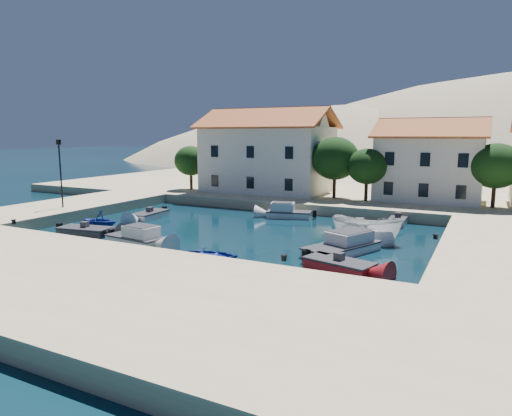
# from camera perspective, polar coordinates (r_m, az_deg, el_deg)

# --- Properties ---
(ground) EXTENTS (400.00, 400.00, 0.00)m
(ground) POSITION_cam_1_polar(r_m,az_deg,el_deg) (28.37, -12.27, -6.78)
(ground) COLOR black
(ground) RESTS_ON ground
(quay_south) EXTENTS (52.00, 12.00, 1.00)m
(quay_south) POSITION_cam_1_polar(r_m,az_deg,el_deg) (24.12, -21.46, -8.86)
(quay_south) COLOR tan
(quay_south) RESTS_ON ground
(quay_west) EXTENTS (8.00, 20.00, 1.00)m
(quay_west) POSITION_cam_1_polar(r_m,az_deg,el_deg) (48.39, -22.28, -0.04)
(quay_west) COLOR tan
(quay_west) RESTS_ON ground
(quay_north) EXTENTS (80.00, 36.00, 1.00)m
(quay_north) POSITION_cam_1_polar(r_m,az_deg,el_deg) (61.41, 12.33, 2.27)
(quay_north) COLOR tan
(quay_north) RESTS_ON ground
(hills) EXTENTS (254.00, 176.00, 99.00)m
(hills) POSITION_cam_1_polar(r_m,az_deg,el_deg) (147.95, 27.73, -3.99)
(hills) COLOR tan
(hills) RESTS_ON ground
(building_left) EXTENTS (14.70, 9.45, 9.70)m
(building_left) POSITION_cam_1_polar(r_m,az_deg,el_deg) (54.35, 1.51, 7.35)
(building_left) COLOR white
(building_left) RESTS_ON quay_north
(building_mid) EXTENTS (10.50, 8.40, 8.30)m
(building_mid) POSITION_cam_1_polar(r_m,az_deg,el_deg) (50.35, 20.94, 5.78)
(building_mid) COLOR white
(building_mid) RESTS_ON quay_north
(trees) EXTENTS (37.30, 5.30, 6.45)m
(trees) POSITION_cam_1_polar(r_m,az_deg,el_deg) (48.30, 11.55, 5.62)
(trees) COLOR #382314
(trees) RESTS_ON quay_north
(lamppost) EXTENTS (0.35, 0.25, 6.22)m
(lamppost) POSITION_cam_1_polar(r_m,az_deg,el_deg) (45.51, -23.28, 4.74)
(lamppost) COLOR black
(lamppost) RESTS_ON quay_west
(bollards) EXTENTS (29.36, 9.56, 0.30)m
(bollards) POSITION_cam_1_polar(r_m,az_deg,el_deg) (29.60, -3.36, -3.62)
(bollards) COLOR black
(bollards) RESTS_ON ground
(motorboat_grey_sw) EXTENTS (4.32, 2.47, 1.25)m
(motorboat_grey_sw) POSITION_cam_1_polar(r_m,az_deg,el_deg) (37.66, -20.56, -2.74)
(motorboat_grey_sw) COLOR #313035
(motorboat_grey_sw) RESTS_ON ground
(cabin_cruiser_south) EXTENTS (4.60, 2.39, 1.60)m
(cabin_cruiser_south) POSITION_cam_1_polar(r_m,az_deg,el_deg) (33.36, -14.84, -3.63)
(cabin_cruiser_south) COLOR silver
(cabin_cruiser_south) RESTS_ON ground
(rowboat_south) EXTENTS (5.19, 4.49, 0.90)m
(rowboat_south) POSITION_cam_1_polar(r_m,az_deg,el_deg) (28.41, -6.58, -6.61)
(rowboat_south) COLOR navy
(rowboat_south) RESTS_ON ground
(motorboat_red_se) EXTENTS (4.30, 2.74, 1.25)m
(motorboat_red_se) POSITION_cam_1_polar(r_m,az_deg,el_deg) (26.71, 10.34, -7.07)
(motorboat_red_se) COLOR maroon
(motorboat_red_se) RESTS_ON ground
(cabin_cruiser_east) EXTENTS (4.29, 6.07, 1.60)m
(cabin_cruiser_east) POSITION_cam_1_polar(r_m,az_deg,el_deg) (30.35, 10.66, -4.75)
(cabin_cruiser_east) COLOR silver
(cabin_cruiser_east) RESTS_ON ground
(boat_east) EXTENTS (5.52, 2.56, 2.06)m
(boat_east) POSITION_cam_1_polar(r_m,az_deg,el_deg) (34.34, 13.58, -4.03)
(boat_east) COLOR silver
(boat_east) RESTS_ON ground
(motorboat_white_ne) EXTENTS (1.48, 3.01, 1.25)m
(motorboat_white_ne) POSITION_cam_1_polar(r_m,az_deg,el_deg) (41.13, 17.31, -1.59)
(motorboat_white_ne) COLOR silver
(motorboat_white_ne) RESTS_ON ground
(rowboat_west) EXTENTS (3.63, 3.26, 1.71)m
(rowboat_west) POSITION_cam_1_polar(r_m,az_deg,el_deg) (39.88, -18.96, -2.44)
(rowboat_west) COLOR navy
(rowboat_west) RESTS_ON ground
(motorboat_white_west) EXTENTS (2.02, 4.09, 1.25)m
(motorboat_white_west) POSITION_cam_1_polar(r_m,az_deg,el_deg) (43.32, -13.12, -0.88)
(motorboat_white_west) COLOR silver
(motorboat_white_west) RESTS_ON ground
(cabin_cruiser_north) EXTENTS (4.41, 2.78, 1.60)m
(cabin_cruiser_north) POSITION_cam_1_polar(r_m,az_deg,el_deg) (42.58, 4.11, -0.59)
(cabin_cruiser_north) COLOR silver
(cabin_cruiser_north) RESTS_ON ground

